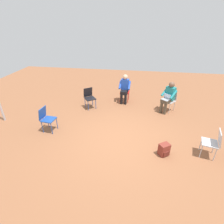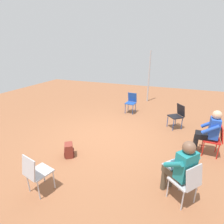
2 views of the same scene
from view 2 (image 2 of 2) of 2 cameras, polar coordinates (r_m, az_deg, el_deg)
The scene contains 10 objects.
ground_plane at distance 5.59m, azimuth -2.06°, elevation -8.31°, with size 16.38×16.38×0.00m, color brown.
chair_southwest at distance 3.54m, azimuth 23.29°, elevation -19.94°, with size 0.58×0.59×0.85m.
chair_south at distance 5.24m, azimuth 30.64°, elevation -7.38°, with size 0.42×0.46×0.85m.
chair_west at distance 3.75m, azimuth -23.66°, elevation -17.38°, with size 0.52×0.48×0.85m.
chair_southeast at distance 6.44m, azimuth 20.57°, elevation -0.80°, with size 0.58×0.58×0.85m.
chair_east at distance 7.54m, azimuth 6.30°, elevation 3.47°, with size 0.47×0.44×0.85m.
person_with_laptop at distance 3.49m, azimuth 21.53°, elevation -16.10°, with size 0.63×0.64×1.24m.
person_in_blue at distance 5.14m, azimuth 29.21°, elevation -5.18°, with size 0.51×0.54×1.24m.
backpack_near_laptop_user at distance 4.78m, azimuth -13.85°, elevation -12.20°, with size 0.34×0.32×0.36m.
tent_pole_near at distance 9.15m, azimuth 11.95°, elevation 11.17°, with size 0.07×0.07×2.54m, color #B2B2B7.
Camera 2 is at (-4.50, -1.93, 2.70)m, focal length 28.00 mm.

